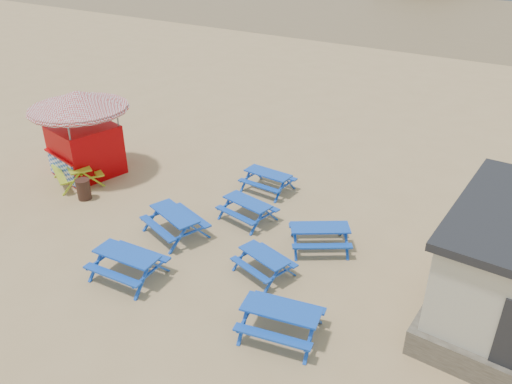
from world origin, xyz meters
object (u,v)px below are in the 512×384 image
Objects in this scene: picnic_table_blue_a at (268,181)px; litter_bin at (84,189)px; picnic_table_blue_b at (248,210)px; ice_cream_kiosk at (81,123)px; picnic_table_yellow at (77,172)px.

litter_bin is at bearing -138.97° from picnic_table_blue_a.
ice_cream_kiosk is (-7.58, -0.69, 1.82)m from picnic_table_blue_b.
picnic_table_blue_a is at bearing 113.89° from picnic_table_blue_b.
litter_bin is (-5.89, -2.26, 0.03)m from picnic_table_blue_b.
picnic_table_blue_a is 0.71× the size of picnic_table_yellow.
picnic_table_blue_b is at bearing 14.58° from ice_cream_kiosk.
ice_cream_kiosk reaches higher than litter_bin.
picnic_table_blue_a is 0.94× the size of picnic_table_blue_b.
picnic_table_yellow is 3.24× the size of litter_bin.
picnic_table_blue_a is 6.90m from litter_bin.
litter_bin reaches higher than picnic_table_blue_a.
picnic_table_blue_a is at bearing 54.96° from picnic_table_yellow.
picnic_table_yellow is (-7.25, -1.49, 0.06)m from picnic_table_blue_b.
picnic_table_blue_b is at bearing -73.34° from picnic_table_blue_a.
ice_cream_kiosk is (-0.33, 0.79, 1.76)m from picnic_table_yellow.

